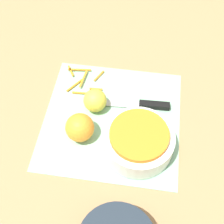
# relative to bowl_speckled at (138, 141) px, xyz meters

# --- Properties ---
(ground_plane) EXTENTS (4.00, 4.00, 0.00)m
(ground_plane) POSITION_rel_bowl_speckled_xyz_m (0.08, -0.08, -0.04)
(ground_plane) COLOR #9E754C
(cutting_board) EXTENTS (0.38, 0.38, 0.01)m
(cutting_board) POSITION_rel_bowl_speckled_xyz_m (0.08, -0.08, -0.04)
(cutting_board) COLOR #84B793
(cutting_board) RESTS_ON ground_plane
(bowl_speckled) EXTENTS (0.18, 0.18, 0.07)m
(bowl_speckled) POSITION_rel_bowl_speckled_xyz_m (0.00, 0.00, 0.00)
(bowl_speckled) COLOR silver
(bowl_speckled) RESTS_ON cutting_board
(knife) EXTENTS (0.21, 0.03, 0.02)m
(knife) POSITION_rel_bowl_speckled_xyz_m (-0.01, -0.14, -0.03)
(knife) COLOR black
(knife) RESTS_ON cutting_board
(orange_left) EXTENTS (0.08, 0.08, 0.08)m
(orange_left) POSITION_rel_bowl_speckled_xyz_m (0.15, -0.01, 0.00)
(orange_left) COLOR orange
(orange_left) RESTS_ON cutting_board
(lemon) EXTENTS (0.07, 0.07, 0.07)m
(lemon) POSITION_rel_bowl_speckled_xyz_m (0.13, -0.11, -0.00)
(lemon) COLOR gold
(lemon) RESTS_ON cutting_board
(peel_pile) EXTENTS (0.12, 0.10, 0.01)m
(peel_pile) POSITION_rel_bowl_speckled_xyz_m (0.19, -0.21, -0.03)
(peel_pile) COLOR orange
(peel_pile) RESTS_ON cutting_board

